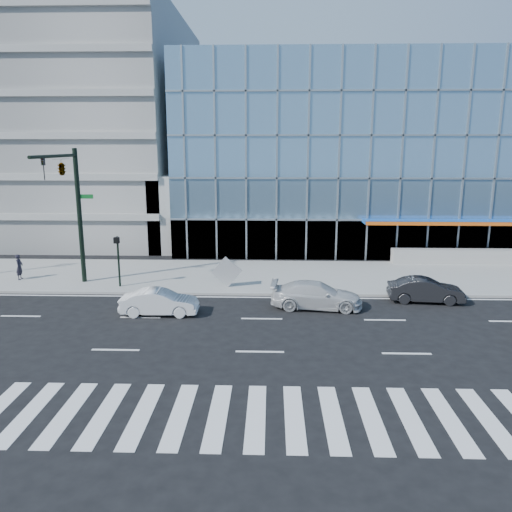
{
  "coord_description": "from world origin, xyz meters",
  "views": [
    {
      "loc": [
        0.45,
        -23.16,
        8.31
      ],
      "look_at": [
        -0.38,
        3.0,
        2.48
      ],
      "focal_mm": 35.0,
      "sensor_mm": 36.0,
      "label": 1
    }
  ],
  "objects_px": {
    "white_suv": "(316,295)",
    "white_sedan": "(159,302)",
    "ped_signal_post": "(118,254)",
    "tilted_panel": "(227,272)",
    "pedestrian": "(19,267)",
    "dark_sedan": "(426,290)",
    "traffic_signal": "(67,184)"
  },
  "relations": [
    {
      "from": "white_sedan",
      "to": "tilted_panel",
      "type": "xyz_separation_m",
      "value": [
        2.98,
        4.56,
        0.43
      ]
    },
    {
      "from": "white_sedan",
      "to": "white_suv",
      "type": "bearing_deg",
      "value": -82.02
    },
    {
      "from": "pedestrian",
      "to": "dark_sedan",
      "type": "bearing_deg",
      "value": -101.51
    },
    {
      "from": "dark_sedan",
      "to": "tilted_panel",
      "type": "relative_size",
      "value": 3.06
    },
    {
      "from": "ped_signal_post",
      "to": "white_sedan",
      "type": "relative_size",
      "value": 0.78
    },
    {
      "from": "ped_signal_post",
      "to": "white_suv",
      "type": "distance_m",
      "value": 11.82
    },
    {
      "from": "tilted_panel",
      "to": "white_suv",
      "type": "bearing_deg",
      "value": -31.34
    },
    {
      "from": "traffic_signal",
      "to": "white_suv",
      "type": "xyz_separation_m",
      "value": [
        13.8,
        -2.77,
        -5.48
      ]
    },
    {
      "from": "traffic_signal",
      "to": "tilted_panel",
      "type": "xyz_separation_m",
      "value": [
        8.84,
        0.5,
        -5.1
      ]
    },
    {
      "from": "traffic_signal",
      "to": "pedestrian",
      "type": "bearing_deg",
      "value": 156.7
    },
    {
      "from": "white_suv",
      "to": "dark_sedan",
      "type": "height_order",
      "value": "white_suv"
    },
    {
      "from": "traffic_signal",
      "to": "white_sedan",
      "type": "xyz_separation_m",
      "value": [
        5.86,
        -4.06,
        -5.53
      ]
    },
    {
      "from": "white_sedan",
      "to": "tilted_panel",
      "type": "bearing_deg",
      "value": -34.41
    },
    {
      "from": "white_suv",
      "to": "tilted_panel",
      "type": "bearing_deg",
      "value": 61.5
    },
    {
      "from": "white_suv",
      "to": "dark_sedan",
      "type": "bearing_deg",
      "value": -73.8
    },
    {
      "from": "traffic_signal",
      "to": "white_sedan",
      "type": "height_order",
      "value": "traffic_signal"
    },
    {
      "from": "white_sedan",
      "to": "pedestrian",
      "type": "xyz_separation_m",
      "value": [
        -10.03,
        5.86,
        0.3
      ]
    },
    {
      "from": "traffic_signal",
      "to": "ped_signal_post",
      "type": "bearing_deg",
      "value": 8.52
    },
    {
      "from": "dark_sedan",
      "to": "tilted_panel",
      "type": "distance_m",
      "value": 11.16
    },
    {
      "from": "white_sedan",
      "to": "dark_sedan",
      "type": "distance_m",
      "value": 14.16
    },
    {
      "from": "traffic_signal",
      "to": "white_sedan",
      "type": "bearing_deg",
      "value": -34.71
    },
    {
      "from": "white_suv",
      "to": "white_sedan",
      "type": "distance_m",
      "value": 8.05
    },
    {
      "from": "white_sedan",
      "to": "dark_sedan",
      "type": "height_order",
      "value": "dark_sedan"
    },
    {
      "from": "white_suv",
      "to": "white_sedan",
      "type": "xyz_separation_m",
      "value": [
        -7.94,
        -1.29,
        -0.05
      ]
    },
    {
      "from": "dark_sedan",
      "to": "pedestrian",
      "type": "height_order",
      "value": "pedestrian"
    },
    {
      "from": "pedestrian",
      "to": "tilted_panel",
      "type": "bearing_deg",
      "value": -99.2
    },
    {
      "from": "ped_signal_post",
      "to": "tilted_panel",
      "type": "xyz_separation_m",
      "value": [
        6.34,
        0.13,
        -1.08
      ]
    },
    {
      "from": "white_suv",
      "to": "pedestrian",
      "type": "height_order",
      "value": "pedestrian"
    },
    {
      "from": "white_sedan",
      "to": "dark_sedan",
      "type": "bearing_deg",
      "value": -81.12
    },
    {
      "from": "white_suv",
      "to": "white_sedan",
      "type": "relative_size",
      "value": 1.22
    },
    {
      "from": "traffic_signal",
      "to": "ped_signal_post",
      "type": "distance_m",
      "value": 4.75
    },
    {
      "from": "ped_signal_post",
      "to": "tilted_panel",
      "type": "bearing_deg",
      "value": 1.15
    }
  ]
}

